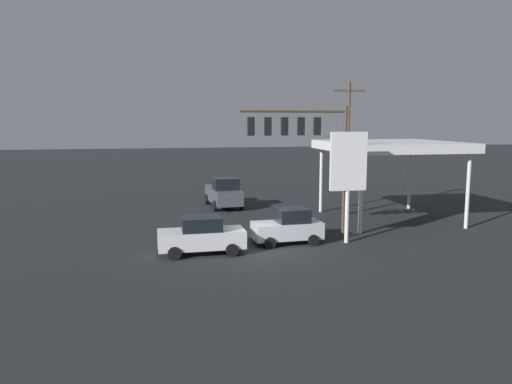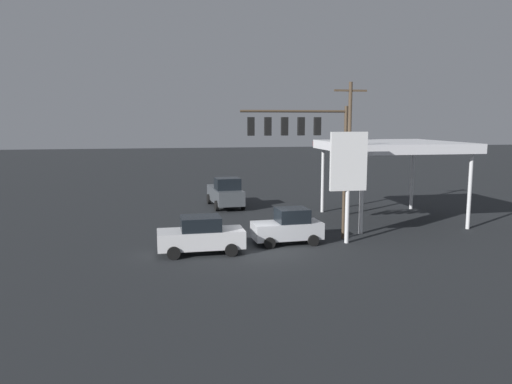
{
  "view_description": "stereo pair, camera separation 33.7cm",
  "coord_description": "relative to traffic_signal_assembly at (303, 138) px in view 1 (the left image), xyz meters",
  "views": [
    {
      "loc": [
        5.47,
        24.96,
        6.78
      ],
      "look_at": [
        0.0,
        -2.0,
        2.82
      ],
      "focal_mm": 35.0,
      "sensor_mm": 36.0,
      "label": 1
    },
    {
      "loc": [
        5.14,
        25.03,
        6.78
      ],
      "look_at": [
        0.0,
        -2.0,
        2.82
      ],
      "focal_mm": 35.0,
      "sensor_mm": 36.0,
      "label": 2
    }
  ],
  "objects": [
    {
      "name": "price_sign",
      "position": [
        -2.31,
        1.03,
        -1.5
      ],
      "size": [
        2.07,
        0.27,
        6.17
      ],
      "color": "silver",
      "rests_on": "ground"
    },
    {
      "name": "pickup_parked",
      "position": [
        2.84,
        -11.76,
        -4.69
      ],
      "size": [
        2.59,
        5.34,
        2.4
      ],
      "rotation": [
        0.0,
        0.0,
        1.65
      ],
      "color": "#474C51",
      "rests_on": "ground"
    },
    {
      "name": "ground_plane",
      "position": [
        2.59,
        1.74,
        -5.8
      ],
      "size": [
        200.0,
        200.0,
        0.0
      ],
      "primitive_type": "plane",
      "color": "black"
    },
    {
      "name": "traffic_signal_assembly",
      "position": [
        0.0,
        0.0,
        0.0
      ],
      "size": [
        6.11,
        0.43,
        7.58
      ],
      "color": "#473828",
      "rests_on": "ground"
    },
    {
      "name": "utility_pole",
      "position": [
        -5.45,
        -6.98,
        -0.79
      ],
      "size": [
        2.4,
        0.26,
        9.45
      ],
      "color": "#473828",
      "rests_on": "ground"
    },
    {
      "name": "hatchback_crossing",
      "position": [
        0.93,
        0.54,
        -4.85
      ],
      "size": [
        3.89,
        2.13,
        1.97
      ],
      "rotation": [
        0.0,
        0.0,
        0.05
      ],
      "color": "silver",
      "rests_on": "ground"
    },
    {
      "name": "sedan_waiting",
      "position": [
        5.85,
        1.74,
        -4.85
      ],
      "size": [
        4.43,
        2.12,
        1.93
      ],
      "rotation": [
        0.0,
        0.0,
        0.02
      ],
      "color": "silver",
      "rests_on": "ground"
    },
    {
      "name": "gas_station_canopy",
      "position": [
        -7.55,
        -4.65,
        -0.8
      ],
      "size": [
        8.36,
        8.56,
        5.36
      ],
      "color": "silver",
      "rests_on": "ground"
    }
  ]
}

